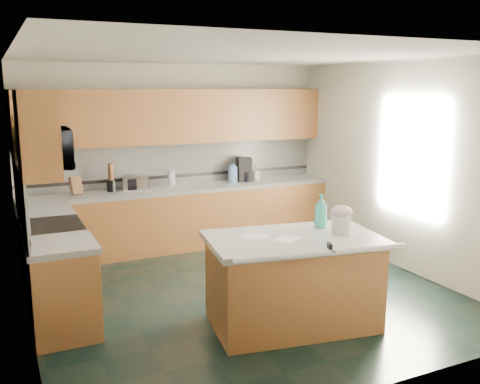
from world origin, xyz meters
TOP-DOWN VIEW (x-y plane):
  - floor at (0.00, 0.00)m, footprint 4.60×4.60m
  - ceiling at (0.00, 0.00)m, footprint 4.60×4.60m
  - wall_back at (0.00, 2.32)m, footprint 4.60×0.04m
  - wall_front at (0.00, -2.32)m, footprint 4.60×0.04m
  - wall_left at (-2.32, 0.00)m, footprint 0.04×4.60m
  - wall_right at (2.32, 0.00)m, footprint 0.04×4.60m
  - back_base_cab at (0.00, 2.00)m, footprint 4.60×0.60m
  - back_countertop at (0.00, 2.00)m, footprint 4.60×0.64m
  - back_upper_cab at (0.00, 2.13)m, footprint 4.60×0.33m
  - back_backsplash at (0.00, 2.29)m, footprint 4.60×0.02m
  - back_accent_band at (0.00, 2.28)m, footprint 4.60×0.01m
  - left_base_cab_rear at (-2.00, 1.29)m, footprint 0.60×0.82m
  - left_counter_rear at (-2.00, 1.29)m, footprint 0.64×0.82m
  - left_base_cab_front at (-2.00, -0.24)m, footprint 0.60×0.72m
  - left_counter_front at (-2.00, -0.24)m, footprint 0.64×0.72m
  - left_backsplash at (-2.29, 0.55)m, footprint 0.02×2.30m
  - left_accent_band at (-2.28, 0.55)m, footprint 0.01×2.30m
  - left_upper_cab_rear at (-2.13, 1.42)m, footprint 0.33×1.09m
  - left_upper_cab_front at (-2.13, -0.24)m, footprint 0.33×0.72m
  - range_body at (-2.00, 0.50)m, footprint 0.60×0.76m
  - range_oven_door at (-1.71, 0.50)m, footprint 0.02×0.68m
  - range_cooktop at (-2.00, 0.50)m, footprint 0.62×0.78m
  - range_handle at (-1.68, 0.50)m, footprint 0.02×0.66m
  - range_backguard at (-2.26, 0.50)m, footprint 0.06×0.76m
  - microwave at (-2.00, 0.50)m, footprint 0.50×0.73m
  - island_base at (0.09, -1.01)m, footprint 1.70×1.14m
  - island_top at (0.09, -1.01)m, footprint 1.81×1.25m
  - island_bullnose at (0.09, -1.51)m, footprint 1.67×0.32m
  - treat_jar at (0.56, -1.13)m, footprint 0.24×0.24m
  - treat_jar_lid at (0.56, -1.13)m, footprint 0.21×0.21m
  - treat_jar_knob at (0.56, -1.13)m, footprint 0.07×0.02m
  - treat_jar_knob_end_l at (0.53, -1.13)m, footprint 0.04×0.04m
  - treat_jar_knob_end_r at (0.59, -1.13)m, footprint 0.04×0.04m
  - soap_bottle_island at (0.53, -0.82)m, footprint 0.16×0.16m
  - paper_sheet_a at (-0.02, -1.06)m, footprint 0.32×0.30m
  - paper_sheet_b at (-0.24, -0.85)m, footprint 0.28×0.24m
  - clamp_body at (0.18, -1.49)m, footprint 0.05×0.10m
  - clamp_handle at (0.18, -1.54)m, footprint 0.01×0.06m
  - knife_block at (-1.52, 2.05)m, footprint 0.17×0.21m
  - utensil_crock at (-1.03, 2.08)m, footprint 0.13×0.13m
  - utensil_bundle at (-1.03, 2.08)m, footprint 0.08×0.08m
  - toaster_oven at (-0.68, 2.05)m, footprint 0.40×0.34m
  - toaster_oven_door at (-0.68, 1.94)m, footprint 0.30×0.01m
  - paper_towel at (-0.14, 2.10)m, footprint 0.10×0.10m
  - paper_towel_base at (-0.14, 2.10)m, footprint 0.16×0.16m
  - water_jug at (0.83, 2.06)m, footprint 0.15×0.15m
  - water_jug_neck at (0.83, 2.06)m, footprint 0.07×0.07m
  - coffee_maker at (1.03, 2.08)m, footprint 0.26×0.28m
  - coffee_carafe at (1.03, 2.03)m, footprint 0.15×0.15m
  - soap_bottle_back at (1.21, 2.05)m, footprint 0.12×0.12m
  - soap_back_cap at (1.21, 2.05)m, footprint 0.02×0.02m
  - window_light_proxy at (2.29, -0.20)m, footprint 0.02×1.40m

SIDE VIEW (x-z plane):
  - floor at x=0.00m, z-range 0.00..0.00m
  - range_oven_door at x=-1.71m, z-range 0.12..0.68m
  - back_base_cab at x=0.00m, z-range 0.00..0.86m
  - left_base_cab_rear at x=-2.00m, z-range 0.00..0.86m
  - left_base_cab_front at x=-2.00m, z-range 0.00..0.86m
  - island_base at x=0.09m, z-range 0.00..0.86m
  - range_body at x=-2.00m, z-range 0.00..0.88m
  - range_handle at x=-1.68m, z-range 0.77..0.79m
  - back_countertop at x=0.00m, z-range 0.86..0.92m
  - left_counter_rear at x=-2.00m, z-range 0.86..0.92m
  - left_counter_front at x=-2.00m, z-range 0.86..0.92m
  - island_top at x=0.09m, z-range 0.86..0.92m
  - island_bullnose at x=0.09m, z-range 0.86..0.92m
  - range_cooktop at x=-2.00m, z-range 0.88..0.92m
  - clamp_handle at x=0.18m, z-range 0.90..0.92m
  - paper_sheet_a at x=-0.02m, z-range 0.92..0.92m
  - paper_sheet_b at x=-0.24m, z-range 0.92..0.92m
  - paper_towel_base at x=-0.14m, z-range 0.92..0.93m
  - clamp_body at x=0.18m, z-range 0.89..0.97m
  - coffee_carafe at x=1.03m, z-range 0.92..1.07m
  - utensil_crock at x=-1.03m, z-range 0.92..1.08m
  - treat_jar at x=0.56m, z-range 0.92..1.12m
  - toaster_oven at x=-0.68m, z-range 0.92..1.12m
  - toaster_oven_door at x=-0.68m, z-range 0.94..1.10m
  - range_backguard at x=-2.26m, z-range 0.93..1.11m
  - soap_bottle_back at x=1.21m, z-range 0.92..1.15m
  - paper_towel at x=-0.14m, z-range 0.92..1.15m
  - back_accent_band at x=0.00m, z-range 1.02..1.06m
  - left_accent_band at x=-2.28m, z-range 1.02..1.06m
  - water_jug at x=0.83m, z-range 0.92..1.16m
  - knife_block at x=-1.52m, z-range 0.91..1.18m
  - soap_bottle_island at x=0.53m, z-range 0.92..1.27m
  - coffee_maker at x=1.03m, z-range 0.92..1.28m
  - treat_jar_lid at x=0.56m, z-range 1.08..1.21m
  - soap_back_cap at x=1.21m, z-range 1.15..1.18m
  - water_jug_neck at x=0.83m, z-range 1.16..1.20m
  - treat_jar_knob at x=0.56m, z-range 1.18..1.21m
  - treat_jar_knob_end_l at x=0.53m, z-range 1.18..1.21m
  - treat_jar_knob_end_r at x=0.59m, z-range 1.18..1.21m
  - utensil_bundle at x=-1.03m, z-range 1.08..1.32m
  - back_backsplash at x=0.00m, z-range 0.92..1.55m
  - left_backsplash at x=-2.29m, z-range 0.92..1.55m
  - wall_back at x=0.00m, z-range 0.00..2.70m
  - wall_front at x=0.00m, z-range 0.00..2.70m
  - wall_left at x=-2.32m, z-range 0.00..2.70m
  - wall_right at x=2.32m, z-range 0.00..2.70m
  - window_light_proxy at x=2.29m, z-range 0.95..2.05m
  - microwave at x=-2.00m, z-range 1.53..1.94m
  - back_upper_cab at x=0.00m, z-range 1.55..2.33m
  - left_upper_cab_rear at x=-2.13m, z-range 1.55..2.33m
  - left_upper_cab_front at x=-2.13m, z-range 1.55..2.33m
  - ceiling at x=0.00m, z-range 2.70..2.70m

